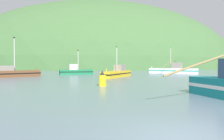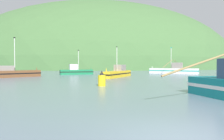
{
  "view_description": "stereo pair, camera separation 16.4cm",
  "coord_description": "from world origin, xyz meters",
  "px_view_note": "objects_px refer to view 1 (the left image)",
  "views": [
    {
      "loc": [
        -2.46,
        -6.39,
        2.29
      ],
      "look_at": [
        -0.85,
        28.21,
        1.4
      ],
      "focal_mm": 33.65,
      "sensor_mm": 36.0,
      "label": 1
    },
    {
      "loc": [
        -2.3,
        -6.4,
        2.29
      ],
      "look_at": [
        -0.85,
        28.21,
        1.4
      ],
      "focal_mm": 33.65,
      "sensor_mm": 36.0,
      "label": 2
    }
  ],
  "objects_px": {
    "fishing_boat_white": "(173,70)",
    "channel_buoy": "(102,80)",
    "fishing_boat_brown": "(11,73)",
    "fishing_boat_yellow": "(118,73)",
    "fishing_boat_green": "(76,71)"
  },
  "relations": [
    {
      "from": "fishing_boat_yellow",
      "to": "channel_buoy",
      "type": "distance_m",
      "value": 16.43
    },
    {
      "from": "channel_buoy",
      "to": "fishing_boat_white",
      "type": "bearing_deg",
      "value": 58.97
    },
    {
      "from": "fishing_boat_yellow",
      "to": "fishing_boat_white",
      "type": "height_order",
      "value": "fishing_boat_white"
    },
    {
      "from": "channel_buoy",
      "to": "fishing_boat_yellow",
      "type": "bearing_deg",
      "value": 80.06
    },
    {
      "from": "fishing_boat_green",
      "to": "fishing_boat_brown",
      "type": "xyz_separation_m",
      "value": [
        -10.21,
        -10.7,
        -0.03
      ]
    },
    {
      "from": "fishing_boat_white",
      "to": "fishing_boat_brown",
      "type": "bearing_deg",
      "value": 54.23
    },
    {
      "from": "fishing_boat_brown",
      "to": "channel_buoy",
      "type": "bearing_deg",
      "value": -88.66
    },
    {
      "from": "fishing_boat_white",
      "to": "channel_buoy",
      "type": "height_order",
      "value": "fishing_boat_white"
    },
    {
      "from": "fishing_boat_green",
      "to": "fishing_boat_white",
      "type": "height_order",
      "value": "fishing_boat_white"
    },
    {
      "from": "fishing_boat_green",
      "to": "channel_buoy",
      "type": "bearing_deg",
      "value": -93.65
    },
    {
      "from": "fishing_boat_brown",
      "to": "channel_buoy",
      "type": "height_order",
      "value": "fishing_boat_brown"
    },
    {
      "from": "fishing_boat_yellow",
      "to": "fishing_boat_white",
      "type": "distance_m",
      "value": 20.23
    },
    {
      "from": "fishing_boat_white",
      "to": "channel_buoy",
      "type": "bearing_deg",
      "value": 91.44
    },
    {
      "from": "fishing_boat_green",
      "to": "fishing_boat_yellow",
      "type": "xyz_separation_m",
      "value": [
        9.02,
        -10.55,
        -0.0
      ]
    },
    {
      "from": "fishing_boat_white",
      "to": "fishing_boat_brown",
      "type": "relative_size",
      "value": 1.72
    }
  ]
}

